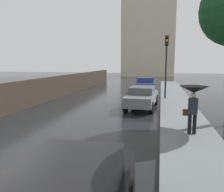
# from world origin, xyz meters

# --- Properties ---
(car_grey_near_kerb) EXTENTS (1.92, 4.40, 1.36)m
(car_grey_near_kerb) POSITION_xyz_m (2.85, 9.88, 0.72)
(car_grey_near_kerb) COLOR slate
(car_grey_near_kerb) RESTS_ON ground
(car_blue_far_ahead) EXTENTS (1.89, 4.00, 1.45)m
(car_blue_far_ahead) POSITION_xyz_m (2.56, 17.65, 0.76)
(car_blue_far_ahead) COLOR navy
(car_blue_far_ahead) RESTS_ON ground
(pedestrian_with_umbrella_near) EXTENTS (1.05, 1.05, 1.84)m
(pedestrian_with_umbrella_near) POSITION_xyz_m (5.19, 4.50, 1.62)
(pedestrian_with_umbrella_near) COLOR black
(pedestrian_with_umbrella_near) RESTS_ON sidewalk_strip
(traffic_light) EXTENTS (0.26, 0.39, 4.69)m
(traffic_light) POSITION_xyz_m (4.33, 13.39, 3.37)
(traffic_light) COLOR black
(traffic_light) RESTS_ON sidewalk_strip
(distant_tower) EXTENTS (12.50, 13.37, 26.61)m
(distant_tower) POSITION_xyz_m (0.32, 47.96, 13.31)
(distant_tower) COLOR beige
(distant_tower) RESTS_ON ground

